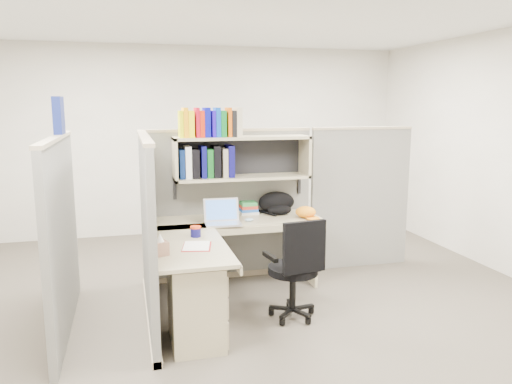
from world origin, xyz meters
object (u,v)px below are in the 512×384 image
object	(u,v)px
backpack	(278,203)
snack_canister	(196,231)
desk	(210,277)
laptop	(223,212)
task_chair	(295,284)

from	to	relation	value
backpack	snack_canister	distance (m)	1.21
desk	laptop	world-z (taller)	laptop
desk	laptop	xyz separation A→B (m)	(0.24, 0.65, 0.42)
desk	laptop	distance (m)	0.81
desk	laptop	bearing A→B (deg)	69.91
desk	task_chair	world-z (taller)	task_chair
laptop	task_chair	bearing A→B (deg)	-51.92
laptop	snack_canister	world-z (taller)	laptop
laptop	task_chair	xyz separation A→B (m)	(0.50, -0.71, -0.53)
desk	backpack	world-z (taller)	backpack
backpack	snack_canister	size ratio (longest dim) A/B	4.05
laptop	task_chair	world-z (taller)	laptop
task_chair	laptop	bearing A→B (deg)	125.30
backpack	snack_canister	world-z (taller)	backpack
desk	backpack	xyz separation A→B (m)	(0.90, 0.98, 0.41)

